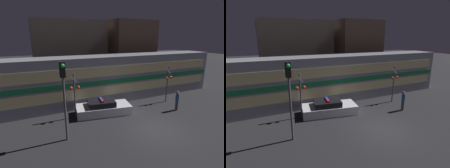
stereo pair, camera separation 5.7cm
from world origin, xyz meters
The scene contains 9 objects.
ground_plane centered at (0.00, 0.00, 0.00)m, with size 120.00×120.00×0.00m, color black.
train centered at (0.73, 7.06, 2.27)m, with size 22.39×2.95×4.53m.
police_car centered at (-2.34, 4.02, 0.50)m, with size 4.77×2.67×1.32m.
pedestrian centered at (3.81, 1.90, 0.91)m, with size 0.30×0.30×1.76m.
crossing_signal_near centered at (4.46, 3.92, 2.12)m, with size 0.82×0.32×3.56m.
crossing_signal_far centered at (-4.61, 4.20, 2.15)m, with size 0.82×0.32×3.61m.
traffic_light_corner centered at (-5.88, 1.33, 3.43)m, with size 0.30×0.46×4.94m.
building_left centered at (-2.42, 15.70, 4.21)m, with size 9.37×4.62×8.43m.
building_center centered at (6.35, 14.26, 4.30)m, with size 6.34×4.79×8.60m.
Camera 2 is at (-7.43, -8.71, 6.27)m, focal length 28.00 mm.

